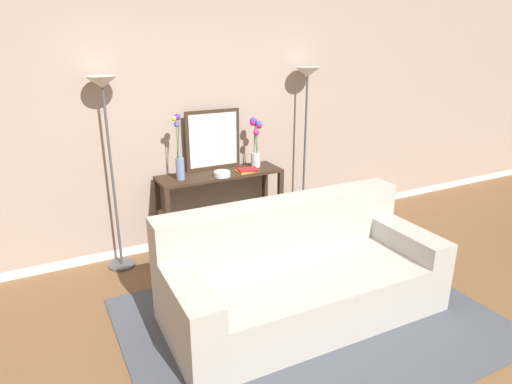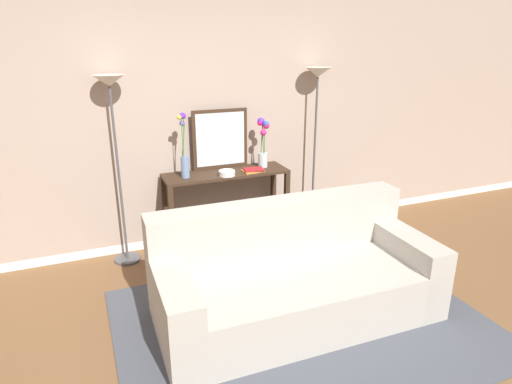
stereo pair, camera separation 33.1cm
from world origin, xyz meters
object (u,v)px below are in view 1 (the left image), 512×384
Objects in this scene: console_table at (221,196)px; floor_lamp_right at (306,104)px; fruit_bowl at (222,174)px; book_stack at (247,170)px; vase_short_flowers at (256,142)px; wall_mirror at (213,140)px; book_row_under_console at (191,248)px; couch at (300,277)px; floor_lamp_left at (106,121)px; vase_tall_flowers at (179,156)px.

floor_lamp_right reaches higher than console_table.
book_stack is at bearing 5.35° from fruit_bowl.
fruit_bowl is at bearing -174.65° from book_stack.
floor_lamp_right reaches higher than vase_short_flowers.
console_table is 0.39m from book_stack.
vase_short_flowers reaches higher than book_stack.
fruit_bowl is at bearing -160.43° from vase_short_flowers.
wall_mirror is at bearing 134.34° from book_stack.
floor_lamp_right is at bearing 2.64° from book_row_under_console.
floor_lamp_left is at bearing 128.22° from couch.
console_table is 1.35m from floor_lamp_left.
vase_tall_flowers reaches higher than couch.
couch is 1.41m from console_table.
vase_short_flowers reaches higher than couch.
fruit_bowl is 0.29m from book_stack.
wall_mirror reaches higher than book_row_under_console.
couch is at bearing -103.17° from vase_short_flowers.
book_row_under_console is (0.69, -0.07, -1.38)m from floor_lamp_left.
book_stack is (0.17, 1.28, 0.54)m from couch.
floor_lamp_left reaches higher than fruit_bowl.
vase_tall_flowers reaches higher than wall_mirror.
floor_lamp_right is 1.54m from vase_tall_flowers.
console_table is at bearing -176.49° from floor_lamp_right.
vase_tall_flowers is 0.73m from book_stack.
vase_tall_flowers is at bearing -163.62° from book_row_under_console.
book_stack is (0.26, -0.10, 0.27)m from console_table.
console_table is at bearing 93.92° from couch.
vase_tall_flowers is 0.86m from vase_short_flowers.
wall_mirror is 0.98× the size of vase_tall_flowers.
fruit_bowl is at bearing -10.78° from floor_lamp_left.
book_stack is at bearing -140.60° from vase_short_flowers.
floor_lamp_left is 3.50× the size of vase_short_flowers.
couch is 1.64m from vase_tall_flowers.
console_table is 0.70× the size of floor_lamp_right.
book_row_under_console is at bearing 107.95° from couch.
couch is at bearing -97.41° from book_stack.
book_row_under_console is at bearing -177.36° from floor_lamp_right.
floor_lamp_right is (1.07, 0.07, 0.87)m from console_table.
fruit_bowl is (-0.03, -0.29, -0.28)m from wall_mirror.
wall_mirror is 0.47m from book_stack.
floor_lamp_left is 0.99× the size of floor_lamp_right.
couch reaches higher than book_stack.
couch is at bearing -86.57° from wall_mirror.
wall_mirror is 0.45m from vase_short_flowers.
wall_mirror reaches higher than fruit_bowl.
vase_short_flowers is (1.47, -0.03, -0.34)m from floor_lamp_left.
floor_lamp_right is 1.02m from book_stack.
floor_lamp_right is 11.22× the size of fruit_bowl.
console_table is 5.70× the size of book_stack.
book_stack is (-0.80, -0.17, -0.60)m from floor_lamp_right.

